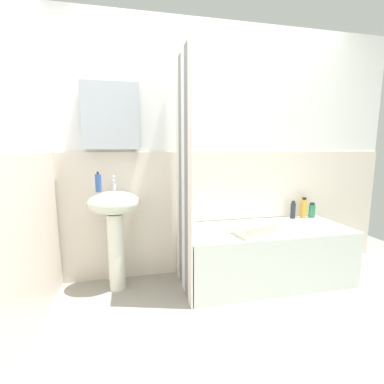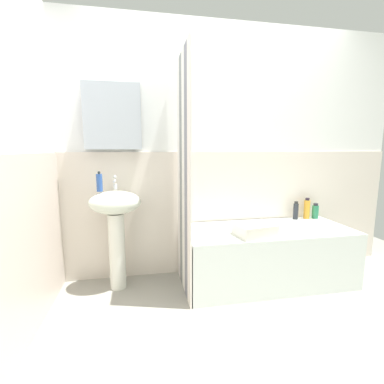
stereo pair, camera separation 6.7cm
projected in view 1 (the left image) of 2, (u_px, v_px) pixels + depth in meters
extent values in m
cube|color=gray|center=(286.00, 355.00, 1.69)|extent=(4.80, 5.60, 0.04)
cube|color=white|center=(222.00, 152.00, 2.73)|extent=(3.60, 0.05, 2.40)
cube|color=silver|center=(222.00, 212.00, 2.79)|extent=(3.60, 0.02, 1.20)
cube|color=silver|center=(111.00, 116.00, 2.37)|extent=(0.48, 0.12, 0.56)
cube|color=white|center=(1.00, 154.00, 1.49)|extent=(0.05, 1.81, 2.40)
cube|color=beige|center=(19.00, 259.00, 1.59)|extent=(0.02, 1.81, 1.20)
cylinder|color=white|center=(116.00, 252.00, 2.40)|extent=(0.14, 0.14, 0.68)
ellipsoid|color=silver|center=(114.00, 203.00, 2.34)|extent=(0.44, 0.34, 0.20)
cylinder|color=silver|center=(114.00, 187.00, 2.41)|extent=(0.03, 0.03, 0.05)
cylinder|color=silver|center=(114.00, 181.00, 2.36)|extent=(0.02, 0.10, 0.02)
sphere|color=silver|center=(114.00, 177.00, 2.40)|extent=(0.03, 0.03, 0.03)
cylinder|color=#3055A5|center=(98.00, 183.00, 2.28)|extent=(0.05, 0.05, 0.15)
sphere|color=#232C2A|center=(98.00, 173.00, 2.27)|extent=(0.02, 0.02, 0.02)
cube|color=silver|center=(265.00, 254.00, 2.58)|extent=(1.52, 0.65, 0.51)
cube|color=white|center=(190.00, 180.00, 2.04)|extent=(0.01, 0.13, 2.00)
cube|color=gray|center=(187.00, 178.00, 2.17)|extent=(0.01, 0.13, 2.00)
cube|color=white|center=(184.00, 177.00, 2.29)|extent=(0.01, 0.13, 2.00)
cube|color=gray|center=(181.00, 175.00, 2.42)|extent=(0.01, 0.13, 2.00)
cube|color=white|center=(178.00, 174.00, 2.54)|extent=(0.01, 0.13, 2.00)
cylinder|color=#297D54|center=(312.00, 211.00, 2.92)|extent=(0.06, 0.06, 0.13)
cylinder|color=#24242C|center=(312.00, 204.00, 2.90)|extent=(0.05, 0.05, 0.02)
cylinder|color=gold|center=(304.00, 209.00, 2.90)|extent=(0.06, 0.06, 0.19)
cylinder|color=#231B2B|center=(304.00, 198.00, 2.88)|extent=(0.04, 0.04, 0.02)
cylinder|color=#272A31|center=(293.00, 211.00, 2.87)|extent=(0.05, 0.05, 0.16)
cylinder|color=#292927|center=(293.00, 202.00, 2.86)|extent=(0.04, 0.04, 0.02)
cube|color=silver|center=(254.00, 229.00, 2.32)|extent=(0.35, 0.29, 0.10)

